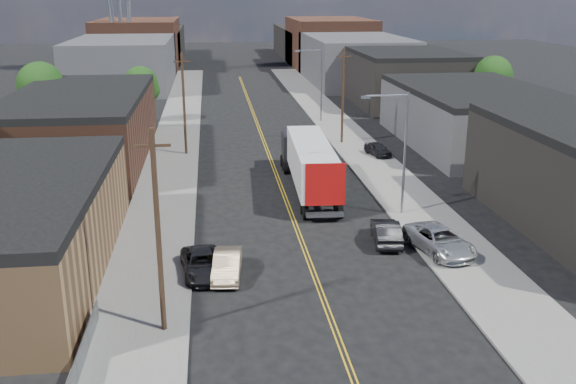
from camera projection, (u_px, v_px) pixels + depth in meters
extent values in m
plane|color=black|center=(257.00, 123.00, 79.19)|extent=(260.00, 260.00, 0.00)
cube|color=gold|center=(268.00, 152.00, 64.98)|extent=(0.32, 120.00, 0.01)
cube|color=slate|center=(173.00, 155.00, 63.88)|extent=(5.00, 140.00, 0.15)
cube|color=slate|center=(360.00, 149.00, 66.05)|extent=(5.00, 140.00, 0.15)
cube|color=#4D2B1E|center=(81.00, 130.00, 61.08)|extent=(12.00, 26.00, 6.00)
cube|color=black|center=(77.00, 95.00, 60.08)|extent=(12.00, 26.00, 0.60)
cube|color=navy|center=(533.00, 184.00, 41.97)|extent=(0.30, 20.00, 0.80)
cube|color=#3B3C3E|center=(474.00, 119.00, 67.62)|extent=(14.00, 24.00, 5.50)
cube|color=black|center=(477.00, 90.00, 66.71)|extent=(14.00, 24.00, 0.60)
cube|color=black|center=(403.00, 79.00, 92.01)|extent=(14.00, 22.00, 7.00)
cube|color=black|center=(405.00, 52.00, 90.87)|extent=(14.00, 22.00, 0.60)
cube|color=#3B3C3E|center=(124.00, 62.00, 108.83)|extent=(16.00, 30.00, 8.00)
cube|color=#3B3C3E|center=(355.00, 59.00, 113.41)|extent=(16.00, 30.00, 8.00)
cube|color=#4D2B1E|center=(139.00, 45.00, 132.20)|extent=(16.00, 26.00, 10.00)
cube|color=#4D2B1E|center=(329.00, 43.00, 136.78)|extent=(16.00, 26.00, 10.00)
cube|color=black|center=(147.00, 44.00, 151.59)|extent=(16.00, 40.00, 7.00)
cube|color=black|center=(314.00, 43.00, 156.17)|extent=(16.00, 40.00, 7.00)
cylinder|color=gray|center=(405.00, 155.00, 45.61)|extent=(0.18, 0.18, 9.00)
cylinder|color=gray|center=(387.00, 95.00, 44.15)|extent=(3.00, 0.12, 0.12)
cube|color=gray|center=(366.00, 97.00, 44.00)|extent=(0.60, 0.25, 0.18)
cylinder|color=gray|center=(321.00, 86.00, 78.75)|extent=(0.18, 0.18, 9.00)
cylinder|color=gray|center=(310.00, 50.00, 77.28)|extent=(3.00, 0.12, 0.12)
cube|color=gray|center=(297.00, 51.00, 77.14)|extent=(0.60, 0.25, 0.18)
cylinder|color=black|center=(158.00, 235.00, 29.40)|extent=(0.26, 0.26, 10.00)
cube|color=black|center=(152.00, 146.00, 28.14)|extent=(1.60, 0.12, 0.12)
cylinder|color=black|center=(184.00, 105.00, 62.54)|extent=(0.26, 0.26, 10.00)
cube|color=black|center=(182.00, 62.00, 61.28)|extent=(1.60, 0.12, 0.12)
cylinder|color=black|center=(343.00, 97.00, 67.26)|extent=(0.26, 0.26, 10.00)
cube|color=black|center=(344.00, 56.00, 66.00)|extent=(1.60, 0.12, 0.12)
cylinder|color=black|center=(44.00, 117.00, 71.03)|extent=(0.36, 0.36, 4.50)
sphere|color=#11340E|center=(41.00, 85.00, 69.95)|extent=(5.04, 5.04, 5.04)
sphere|color=#11340E|center=(48.00, 93.00, 70.57)|extent=(3.96, 3.96, 3.96)
sphere|color=#11340E|center=(36.00, 91.00, 69.70)|extent=(3.60, 3.60, 3.60)
cylinder|color=black|center=(142.00, 108.00, 78.91)|extent=(0.36, 0.36, 3.75)
sphere|color=#11340E|center=(141.00, 83.00, 78.01)|extent=(4.20, 4.20, 4.20)
sphere|color=#11340E|center=(146.00, 89.00, 78.59)|extent=(3.30, 3.30, 3.30)
sphere|color=#11340E|center=(136.00, 88.00, 77.73)|extent=(3.00, 3.00, 3.00)
cylinder|color=black|center=(491.00, 101.00, 81.98)|extent=(0.36, 0.36, 4.25)
sphere|color=#11340E|center=(493.00, 75.00, 80.96)|extent=(4.76, 4.76, 4.76)
sphere|color=#11340E|center=(496.00, 81.00, 81.57)|extent=(3.74, 3.74, 3.74)
sphere|color=#11340E|center=(490.00, 80.00, 80.70)|extent=(3.40, 3.40, 3.40)
cube|color=silver|center=(311.00, 161.00, 50.70)|extent=(3.35, 13.07, 3.02)
cube|color=#9B0C0B|center=(325.00, 185.00, 44.56)|extent=(2.83, 0.24, 3.04)
cube|color=gray|center=(325.00, 215.00, 45.23)|extent=(2.69, 0.71, 0.25)
cube|color=black|center=(297.00, 151.00, 58.61)|extent=(2.84, 3.57, 3.35)
cylinder|color=black|center=(321.00, 209.00, 46.57)|extent=(2.85, 1.20, 1.08)
cylinder|color=black|center=(297.00, 163.00, 58.95)|extent=(2.74, 1.19, 1.08)
imported|color=#9A8365|center=(227.00, 265.00, 36.64)|extent=(1.94, 4.48, 1.43)
imported|color=black|center=(202.00, 264.00, 36.90)|extent=(2.79, 5.08, 1.35)
imported|color=black|center=(386.00, 232.00, 41.57)|extent=(2.21, 4.77, 1.51)
imported|color=#BABEC0|center=(440.00, 240.00, 39.70)|extent=(3.74, 6.02, 1.55)
imported|color=black|center=(378.00, 149.00, 63.07)|extent=(2.33, 3.99, 1.27)
imported|color=black|center=(317.00, 151.00, 62.43)|extent=(2.83, 5.56, 1.51)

